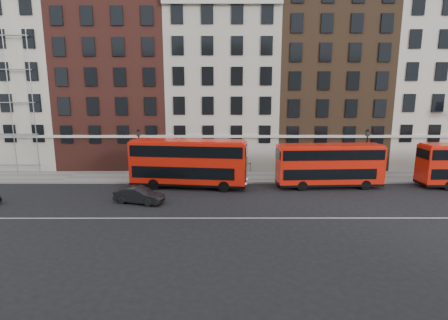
{
  "coord_description": "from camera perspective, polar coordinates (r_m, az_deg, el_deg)",
  "views": [
    {
      "loc": [
        0.12,
        -26.34,
        9.07
      ],
      "look_at": [
        0.17,
        5.0,
        3.0
      ],
      "focal_mm": 28.0,
      "sensor_mm": 36.0,
      "label": 1
    }
  ],
  "objects": [
    {
      "name": "lamp_post_left",
      "position": [
        36.68,
        -13.66,
        1.25
      ],
      "size": [
        0.44,
        0.44,
        5.33
      ],
      "color": "black",
      "rests_on": "pavement"
    },
    {
      "name": "kerb",
      "position": [
        35.49,
        -0.29,
        -3.71
      ],
      "size": [
        80.0,
        0.3,
        0.16
      ],
      "primitive_type": "cube",
      "color": "gray",
      "rests_on": "ground"
    },
    {
      "name": "bus_c",
      "position": [
        35.01,
        16.76,
        -0.72
      ],
      "size": [
        10.16,
        2.95,
        4.22
      ],
      "rotation": [
        0.0,
        0.0,
        0.05
      ],
      "color": "red",
      "rests_on": "ground"
    },
    {
      "name": "pavement",
      "position": [
        37.92,
        -0.27,
        -2.76
      ],
      "size": [
        80.0,
        5.0,
        0.15
      ],
      "primitive_type": "cube",
      "color": "gray",
      "rests_on": "ground"
    },
    {
      "name": "lamp_post_right",
      "position": [
        38.44,
        22.2,
        1.18
      ],
      "size": [
        0.44,
        0.44,
        5.33
      ],
      "color": "black",
      "rests_on": "pavement"
    },
    {
      "name": "car_front",
      "position": [
        30.05,
        -13.74,
        -5.56
      ],
      "size": [
        4.4,
        2.58,
        1.37
      ],
      "primitive_type": "imported",
      "rotation": [
        0.0,
        0.0,
        1.28
      ],
      "color": "black",
      "rests_on": "ground"
    },
    {
      "name": "iron_railings",
      "position": [
        39.93,
        -0.27,
        -1.21
      ],
      "size": [
        6.6,
        0.06,
        1.0
      ],
      "primitive_type": null,
      "color": "black",
      "rests_on": "pavement"
    },
    {
      "name": "building_terrace",
      "position": [
        44.23,
        -0.66,
        12.48
      ],
      "size": [
        64.0,
        11.95,
        22.0
      ],
      "color": "#B3AE9B",
      "rests_on": "ground"
    },
    {
      "name": "road_centre_line",
      "position": [
        25.97,
        -0.36,
        -9.47
      ],
      "size": [
        70.0,
        0.12,
        0.01
      ],
      "primitive_type": "cube",
      "color": "white",
      "rests_on": "ground"
    },
    {
      "name": "bus_b",
      "position": [
        33.64,
        -5.86,
        -0.37
      ],
      "size": [
        11.31,
        4.03,
        4.65
      ],
      "rotation": [
        0.0,
        0.0,
        -0.13
      ],
      "color": "red",
      "rests_on": "ground"
    },
    {
      "name": "ground",
      "position": [
        27.85,
        -0.34,
        -8.04
      ],
      "size": [
        120.0,
        120.0,
        0.0
      ],
      "primitive_type": "plane",
      "color": "black",
      "rests_on": "ground"
    }
  ]
}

